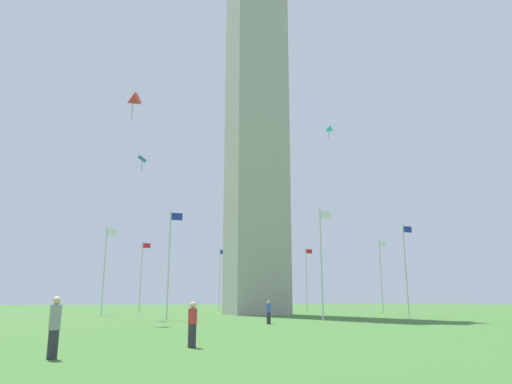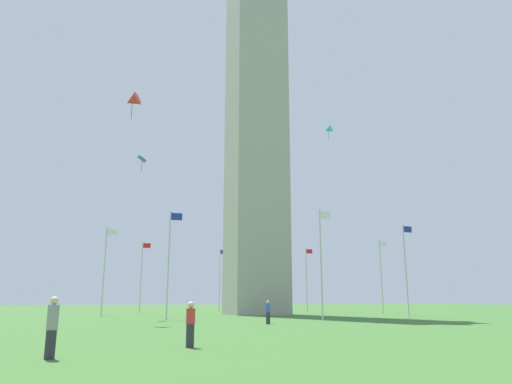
{
  "view_description": "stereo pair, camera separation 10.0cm",
  "coord_description": "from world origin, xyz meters",
  "px_view_note": "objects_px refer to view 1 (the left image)",
  "views": [
    {
      "loc": [
        -18.34,
        -53.69,
        1.64
      ],
      "look_at": [
        0.0,
        0.0,
        14.59
      ],
      "focal_mm": 33.3,
      "sensor_mm": 36.0,
      "label": 1
    },
    {
      "loc": [
        -18.25,
        -53.72,
        1.64
      ],
      "look_at": [
        0.0,
        0.0,
        14.59
      ],
      "focal_mm": 33.3,
      "sensor_mm": 36.0,
      "label": 2
    }
  ],
  "objects_px": {
    "person_blue_shirt": "(269,312)",
    "kite_cyan_delta": "(328,130)",
    "flagpole_ne": "(307,277)",
    "flagpole_sw": "(170,260)",
    "flagpole_se": "(141,274)",
    "flagpole_s": "(105,267)",
    "kite_blue_diamond": "(142,159)",
    "flagpole_w": "(322,259)",
    "person_gray_shirt": "(54,328)",
    "flagpole_n": "(381,273)",
    "obelisk_monument": "(256,81)",
    "flagpole_nw": "(406,266)",
    "person_red_shirt": "(192,325)",
    "kite_red_delta": "(133,101)",
    "flagpole_e": "(220,277)"
  },
  "relations": [
    {
      "from": "flagpole_e",
      "to": "flagpole_sw",
      "type": "relative_size",
      "value": 1.0
    },
    {
      "from": "flagpole_n",
      "to": "flagpole_sw",
      "type": "distance_m",
      "value": 31.68
    },
    {
      "from": "flagpole_w",
      "to": "obelisk_monument",
      "type": "bearing_deg",
      "value": 90.17
    },
    {
      "from": "flagpole_w",
      "to": "person_gray_shirt",
      "type": "distance_m",
      "value": 29.02
    },
    {
      "from": "person_blue_shirt",
      "to": "flagpole_se",
      "type": "bearing_deg",
      "value": 30.06
    },
    {
      "from": "person_gray_shirt",
      "to": "person_red_shirt",
      "type": "relative_size",
      "value": 1.1
    },
    {
      "from": "obelisk_monument",
      "to": "kite_blue_diamond",
      "type": "xyz_separation_m",
      "value": [
        -14.5,
        -7.9,
        -14.34
      ]
    },
    {
      "from": "flagpole_se",
      "to": "flagpole_sw",
      "type": "xyz_separation_m",
      "value": [
        -0.0,
        -24.25,
        0.0
      ]
    },
    {
      "from": "person_gray_shirt",
      "to": "flagpole_ne",
      "type": "bearing_deg",
      "value": 3.09
    },
    {
      "from": "flagpole_n",
      "to": "flagpole_w",
      "type": "xyz_separation_m",
      "value": [
        -17.15,
        -17.15,
        0.0
      ]
    },
    {
      "from": "flagpole_sw",
      "to": "flagpole_w",
      "type": "bearing_deg",
      "value": -22.5
    },
    {
      "from": "flagpole_s",
      "to": "kite_blue_diamond",
      "type": "bearing_deg",
      "value": -71.79
    },
    {
      "from": "flagpole_e",
      "to": "flagpole_s",
      "type": "xyz_separation_m",
      "value": [
        -17.15,
        -17.15,
        0.0
      ]
    },
    {
      "from": "flagpole_s",
      "to": "kite_cyan_delta",
      "type": "bearing_deg",
      "value": -14.12
    },
    {
      "from": "flagpole_n",
      "to": "flagpole_nw",
      "type": "distance_m",
      "value": 13.12
    },
    {
      "from": "flagpole_se",
      "to": "person_red_shirt",
      "type": "bearing_deg",
      "value": -93.25
    },
    {
      "from": "obelisk_monument",
      "to": "kite_red_delta",
      "type": "bearing_deg",
      "value": -137.27
    },
    {
      "from": "flagpole_ne",
      "to": "flagpole_w",
      "type": "bearing_deg",
      "value": -112.5
    },
    {
      "from": "flagpole_e",
      "to": "kite_cyan_delta",
      "type": "bearing_deg",
      "value": -73.31
    },
    {
      "from": "obelisk_monument",
      "to": "flagpole_n",
      "type": "height_order",
      "value": "obelisk_monument"
    },
    {
      "from": "flagpole_se",
      "to": "kite_cyan_delta",
      "type": "distance_m",
      "value": 31.01
    },
    {
      "from": "flagpole_ne",
      "to": "flagpole_sw",
      "type": "height_order",
      "value": "same"
    },
    {
      "from": "kite_cyan_delta",
      "to": "flagpole_se",
      "type": "bearing_deg",
      "value": 136.38
    },
    {
      "from": "flagpole_nw",
      "to": "kite_red_delta",
      "type": "bearing_deg",
      "value": -174.37
    },
    {
      "from": "flagpole_n",
      "to": "flagpole_nw",
      "type": "xyz_separation_m",
      "value": [
        -5.02,
        -12.12,
        0.0
      ]
    },
    {
      "from": "flagpole_ne",
      "to": "person_red_shirt",
      "type": "distance_m",
      "value": 55.67
    },
    {
      "from": "flagpole_sw",
      "to": "kite_red_delta",
      "type": "bearing_deg",
      "value": -145.57
    },
    {
      "from": "obelisk_monument",
      "to": "flagpole_ne",
      "type": "distance_m",
      "value": 29.82
    },
    {
      "from": "flagpole_w",
      "to": "kite_cyan_delta",
      "type": "xyz_separation_m",
      "value": [
        6.96,
        11.08,
        16.33
      ]
    },
    {
      "from": "flagpole_s",
      "to": "person_gray_shirt",
      "type": "bearing_deg",
      "value": -93.23
    },
    {
      "from": "person_red_shirt",
      "to": "kite_blue_diamond",
      "type": "bearing_deg",
      "value": 35.18
    },
    {
      "from": "flagpole_e",
      "to": "kite_blue_diamond",
      "type": "height_order",
      "value": "kite_blue_diamond"
    },
    {
      "from": "flagpole_nw",
      "to": "person_gray_shirt",
      "type": "height_order",
      "value": "flagpole_nw"
    },
    {
      "from": "flagpole_e",
      "to": "flagpole_se",
      "type": "distance_m",
      "value": 13.12
    },
    {
      "from": "obelisk_monument",
      "to": "person_red_shirt",
      "type": "relative_size",
      "value": 37.0
    },
    {
      "from": "obelisk_monument",
      "to": "flagpole_e",
      "type": "height_order",
      "value": "obelisk_monument"
    },
    {
      "from": "obelisk_monument",
      "to": "flagpole_w",
      "type": "distance_m",
      "value": 29.8
    },
    {
      "from": "flagpole_n",
      "to": "flagpole_e",
      "type": "height_order",
      "value": "same"
    },
    {
      "from": "kite_red_delta",
      "to": "flagpole_w",
      "type": "bearing_deg",
      "value": -7.84
    },
    {
      "from": "person_blue_shirt",
      "to": "kite_cyan_delta",
      "type": "bearing_deg",
      "value": -20.42
    },
    {
      "from": "flagpole_n",
      "to": "flagpole_nw",
      "type": "relative_size",
      "value": 1.0
    },
    {
      "from": "obelisk_monument",
      "to": "person_gray_shirt",
      "type": "relative_size",
      "value": 33.68
    },
    {
      "from": "flagpole_e",
      "to": "person_red_shirt",
      "type": "relative_size",
      "value": 5.86
    },
    {
      "from": "flagpole_se",
      "to": "flagpole_sw",
      "type": "height_order",
      "value": "same"
    },
    {
      "from": "flagpole_se",
      "to": "kite_blue_diamond",
      "type": "xyz_separation_m",
      "value": [
        -2.42,
        -20.02,
        10.03
      ]
    },
    {
      "from": "flagpole_s",
      "to": "flagpole_se",
      "type": "bearing_deg",
      "value": 67.5
    },
    {
      "from": "person_gray_shirt",
      "to": "obelisk_monument",
      "type": "bearing_deg",
      "value": 8.34
    },
    {
      "from": "flagpole_nw",
      "to": "flagpole_w",
      "type": "bearing_deg",
      "value": -157.5
    },
    {
      "from": "obelisk_monument",
      "to": "kite_red_delta",
      "type": "relative_size",
      "value": 25.12
    },
    {
      "from": "flagpole_se",
      "to": "flagpole_ne",
      "type": "bearing_deg",
      "value": -0.0
    }
  ]
}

